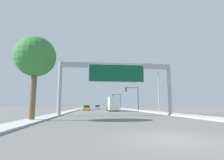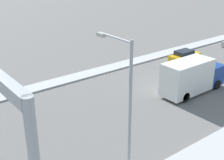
{
  "view_description": "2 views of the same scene",
  "coord_description": "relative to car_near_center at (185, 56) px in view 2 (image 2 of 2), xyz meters",
  "views": [
    {
      "loc": [
        -3.44,
        -7.53,
        1.47
      ],
      "look_at": [
        0.0,
        24.08,
        6.1
      ],
      "focal_mm": 28.0,
      "sensor_mm": 36.0,
      "label": 1
    },
    {
      "loc": [
        19.78,
        13.53,
        13.37
      ],
      "look_at": [
        -0.75,
        29.51,
        2.68
      ],
      "focal_mm": 50.0,
      "sensor_mm": 36.0,
      "label": 2
    }
  ],
  "objects": [
    {
      "name": "car_near_center",
      "position": [
        0.0,
        0.0,
        0.0
      ],
      "size": [
        1.79,
        4.56,
        1.48
      ],
      "color": "gold",
      "rests_on": "ground"
    },
    {
      "name": "street_lamp_right",
      "position": [
        13.49,
        -21.71,
        4.84
      ],
      "size": [
        2.95,
        0.28,
        9.38
      ],
      "color": "#9EA0A5",
      "rests_on": "ground"
    },
    {
      "name": "truck_box_primary",
      "position": [
        7.0,
        -7.44,
        1.1
      ],
      "size": [
        2.43,
        7.61,
        3.56
      ],
      "color": "navy",
      "rests_on": "ground"
    }
  ]
}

